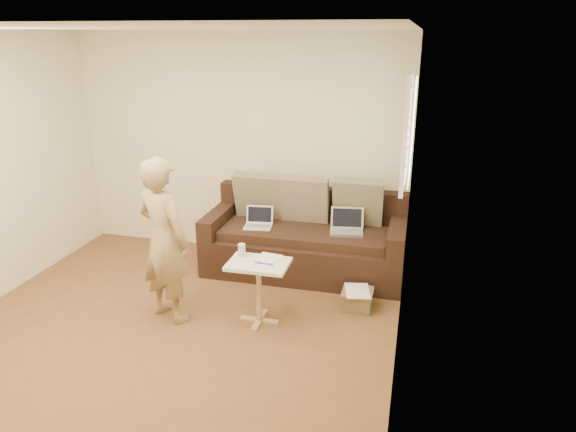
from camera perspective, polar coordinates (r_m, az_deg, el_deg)
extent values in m
plane|color=brown|center=(4.84, -13.72, -13.40)|extent=(4.50, 4.50, 0.00)
plane|color=white|center=(4.10, -16.74, 18.97)|extent=(4.50, 4.50, 0.00)
plane|color=beige|center=(6.28, -5.24, 7.57)|extent=(4.00, 0.00, 4.00)
plane|color=beige|center=(3.77, 12.60, -0.84)|extent=(0.00, 4.50, 4.50)
imported|color=#9A9054|center=(4.90, -13.33, -2.58)|extent=(0.68, 0.58, 1.57)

